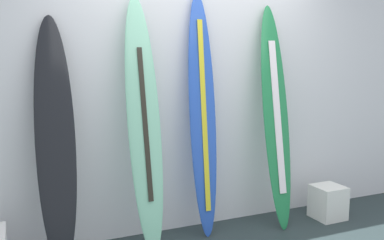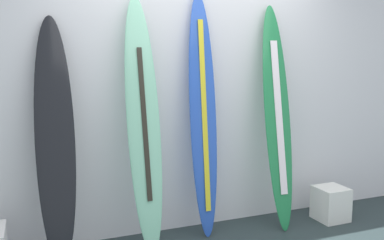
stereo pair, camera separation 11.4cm
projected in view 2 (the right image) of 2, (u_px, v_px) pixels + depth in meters
wall_back at (192, 78)px, 4.00m from camera, size 7.20×0.20×2.80m
surfboard_charcoal at (55, 142)px, 3.31m from camera, size 0.32×0.43×1.92m
surfboard_seafoam at (144, 126)px, 3.51m from camera, size 0.29×0.47×2.10m
surfboard_cobalt at (203, 117)px, 3.80m from camera, size 0.26×0.33×2.15m
surfboard_emerald at (277, 117)px, 3.99m from camera, size 0.28×0.45×2.07m
display_block_center at (331, 204)px, 4.23m from camera, size 0.29×0.29×0.33m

